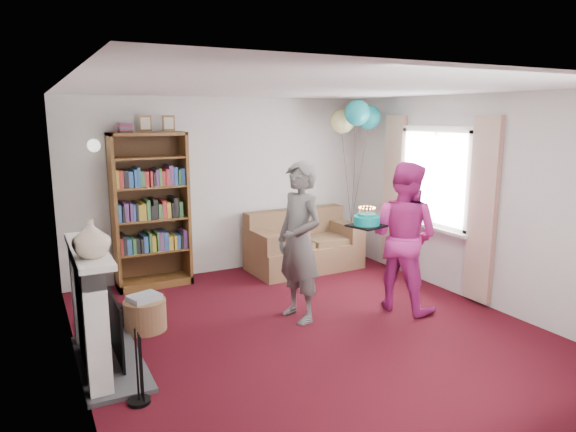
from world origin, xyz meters
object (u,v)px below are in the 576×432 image
bookcase (150,212)px  sofa (302,246)px  birthday_cake (367,221)px  person_magenta (403,237)px  person_striped (299,242)px

bookcase → sofa: size_ratio=1.39×
sofa → birthday_cake: size_ratio=4.69×
bookcase → sofa: (2.16, -0.24, -0.67)m
bookcase → person_magenta: bookcase is taller
person_striped → person_magenta: size_ratio=1.02×
sofa → person_magenta: size_ratio=0.93×
person_striped → birthday_cake: bearing=62.2°
bookcase → person_striped: size_ratio=1.27×
sofa → birthday_cake: birthday_cake is taller
bookcase → person_striped: (1.18, -1.95, -0.11)m
person_magenta → birthday_cake: 0.57m
sofa → person_magenta: bearing=-84.8°
person_striped → birthday_cake: person_striped is taller
bookcase → person_magenta: 3.27m
person_striped → birthday_cake: (0.72, -0.24, 0.22)m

